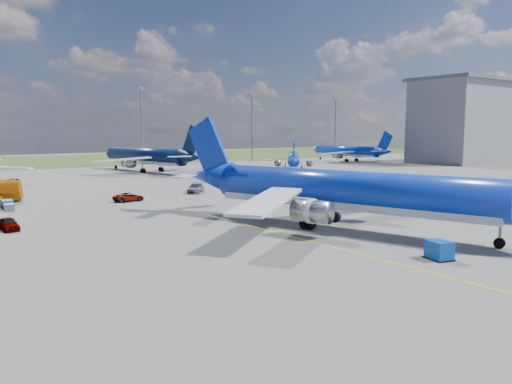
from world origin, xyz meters
TOP-DOWN VIEW (x-y plane):
  - ground at (0.00, 0.00)m, footprint 400.00×400.00m
  - grass_strip at (0.00, 150.00)m, footprint 400.00×80.00m
  - taxiway_lines at (0.17, 27.70)m, footprint 60.25×160.00m
  - floodlight_masts at (10.00, 110.00)m, footprint 202.20×0.50m
  - terminal_building at (120.00, 60.00)m, footprint 42.00×22.00m
  - warning_post at (26.00, 8.00)m, footprint 0.50×0.50m
  - bg_jet_n at (20.71, 87.20)m, footprint 38.83×47.12m
  - bg_jet_ne at (53.54, 69.24)m, footprint 39.98×40.84m
  - bg_jet_ene at (92.10, 87.18)m, footprint 28.83×37.60m
  - main_airliner at (7.08, 7.04)m, footprint 44.70×51.72m
  - uld_container at (3.87, -6.03)m, footprint 1.92×2.17m
  - service_car_a at (-21.19, 26.92)m, footprint 1.72×3.90m
  - service_car_b at (-3.15, 39.60)m, footprint 4.54×2.31m
  - service_car_c at (9.63, 42.76)m, footprint 4.99×5.34m
  - baggage_tug_w at (16.49, 32.95)m, footprint 2.81×5.54m
  - baggage_tug_c at (-18.50, 42.32)m, footprint 1.68×4.77m
  - baggage_tug_e at (41.82, 53.45)m, footprint 1.44×4.36m

SIDE VIEW (x-z plane):
  - ground at x=0.00m, z-range 0.00..0.00m
  - bg_jet_n at x=20.71m, z-range -5.55..5.55m
  - bg_jet_ne at x=53.54m, z-range -4.26..4.26m
  - bg_jet_ene at x=92.10m, z-range -4.88..4.88m
  - main_airliner at x=7.08m, z-range -5.76..5.76m
  - grass_strip at x=0.00m, z-range 0.00..0.01m
  - taxiway_lines at x=0.17m, z-range 0.00..0.02m
  - baggage_tug_e at x=41.82m, z-range -0.03..0.93m
  - baggage_tug_c at x=-18.50m, z-range -0.03..1.02m
  - baggage_tug_w at x=16.49m, z-range -0.04..1.16m
  - service_car_b at x=-3.15m, z-range 0.00..1.23m
  - service_car_a at x=-21.19m, z-range 0.00..1.30m
  - uld_container at x=3.87m, z-range 0.00..1.48m
  - service_car_c at x=9.63m, z-range 0.00..1.51m
  - warning_post at x=26.00m, z-range 0.00..3.00m
  - floodlight_masts at x=10.00m, z-range 1.21..23.91m
  - terminal_building at x=120.00m, z-range 0.07..26.07m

